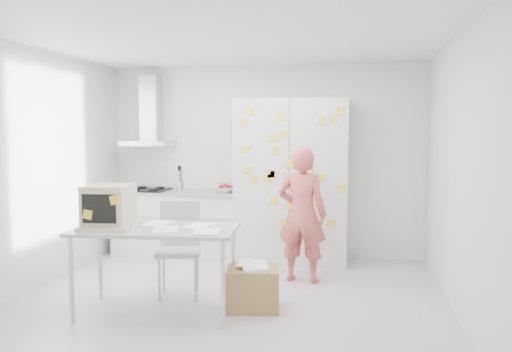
% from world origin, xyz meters
% --- Properties ---
extents(floor, '(4.50, 4.00, 0.02)m').
position_xyz_m(floor, '(0.00, 0.00, -0.01)').
color(floor, silver).
rests_on(floor, ground).
extents(walls, '(4.52, 4.01, 2.70)m').
position_xyz_m(walls, '(0.00, 0.72, 1.35)').
color(walls, white).
rests_on(walls, ground).
extents(ceiling, '(4.50, 4.00, 0.02)m').
position_xyz_m(ceiling, '(0.00, 0.00, 2.70)').
color(ceiling, white).
rests_on(ceiling, walls).
extents(counter_run, '(1.84, 0.63, 1.28)m').
position_xyz_m(counter_run, '(-1.20, 1.70, 0.47)').
color(counter_run, white).
rests_on(counter_run, ground).
extents(range_hood, '(0.70, 0.48, 1.01)m').
position_xyz_m(range_hood, '(-1.65, 1.84, 1.96)').
color(range_hood, silver).
rests_on(range_hood, walls).
extents(tall_cabinet, '(1.50, 0.68, 2.20)m').
position_xyz_m(tall_cabinet, '(0.45, 1.67, 1.10)').
color(tall_cabinet, silver).
rests_on(tall_cabinet, ground).
extents(person, '(0.63, 0.45, 1.60)m').
position_xyz_m(person, '(0.68, 0.75, 0.80)').
color(person, '#D05450').
rests_on(person, ground).
extents(desk, '(1.62, 0.91, 1.24)m').
position_xyz_m(desk, '(-0.92, -0.53, 0.94)').
color(desk, '#AAB0B4').
rests_on(desk, ground).
extents(chair, '(0.56, 0.56, 1.01)m').
position_xyz_m(chair, '(-0.57, 0.02, 0.57)').
color(chair, beige).
rests_on(chair, ground).
extents(cardboard_box, '(0.57, 0.49, 0.45)m').
position_xyz_m(cardboard_box, '(0.30, -0.27, 0.21)').
color(cardboard_box, '#9E7A44').
rests_on(cardboard_box, ground).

